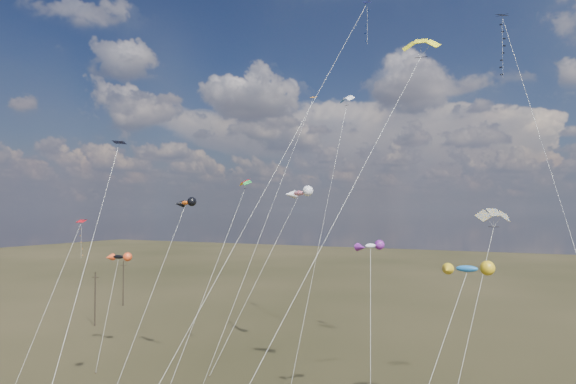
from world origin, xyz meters
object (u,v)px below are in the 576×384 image
at_px(utility_pole_near, 95,298).
at_px(parafoil_yellow, 420,42).
at_px(utility_pole_far, 123,283).
at_px(diamond_black_high, 508,61).
at_px(novelty_black_orange, 118,257).

xyz_separation_m(utility_pole_near, parafoil_yellow, (51.48, -15.77, 26.39)).
height_order(utility_pole_far, diamond_black_high, diamond_black_high).
bearing_deg(diamond_black_high, novelty_black_orange, -170.29).
bearing_deg(novelty_black_orange, utility_pole_far, 132.99).
distance_m(utility_pole_far, novelty_black_orange, 33.68).
distance_m(utility_pole_near, parafoil_yellow, 59.96).
height_order(diamond_black_high, parafoil_yellow, diamond_black_high).
bearing_deg(utility_pole_near, novelty_black_orange, -34.85).
height_order(utility_pole_near, utility_pole_far, same).
relative_size(parafoil_yellow, novelty_black_orange, 2.57).
height_order(utility_pole_far, parafoil_yellow, parafoil_yellow).
distance_m(diamond_black_high, novelty_black_orange, 47.84).
bearing_deg(utility_pole_near, parafoil_yellow, -17.03).
height_order(diamond_black_high, novelty_black_orange, diamond_black_high).
distance_m(utility_pole_far, diamond_black_high, 72.73).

